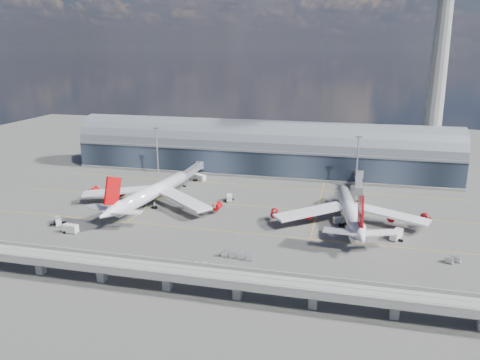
% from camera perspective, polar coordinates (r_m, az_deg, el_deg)
% --- Properties ---
extents(ground, '(500.00, 500.00, 0.00)m').
position_cam_1_polar(ground, '(181.77, -2.24, -4.99)').
color(ground, '#474744').
rests_on(ground, ground).
extents(taxi_lines, '(200.00, 80.12, 0.01)m').
position_cam_1_polar(taxi_lines, '(201.86, -0.52, -2.82)').
color(taxi_lines, gold).
rests_on(taxi_lines, ground).
extents(terminal, '(200.00, 30.00, 28.00)m').
position_cam_1_polar(terminal, '(251.50, 2.61, 3.59)').
color(terminal, '#1C2430').
rests_on(terminal, ground).
extents(control_tower, '(19.00, 19.00, 103.00)m').
position_cam_1_polar(control_tower, '(249.48, 22.93, 11.64)').
color(control_tower, gray).
rests_on(control_tower, ground).
extents(guideway, '(220.00, 8.50, 7.20)m').
position_cam_1_polar(guideway, '(132.10, -8.93, -11.03)').
color(guideway, gray).
rests_on(guideway, ground).
extents(floodlight_mast_left, '(3.00, 0.70, 25.70)m').
position_cam_1_polar(floodlight_mast_left, '(244.27, -10.06, 3.55)').
color(floodlight_mast_left, gray).
rests_on(floodlight_mast_left, ground).
extents(floodlight_mast_right, '(3.00, 0.70, 25.70)m').
position_cam_1_polar(floodlight_mast_right, '(224.13, 14.10, 2.21)').
color(floodlight_mast_right, gray).
rests_on(floodlight_mast_right, ground).
extents(airliner_left, '(63.23, 66.51, 20.27)m').
position_cam_1_polar(airliner_left, '(199.17, -10.96, -1.63)').
color(airliner_left, white).
rests_on(airliner_left, ground).
extents(airliner_right, '(59.72, 62.47, 19.84)m').
position_cam_1_polar(airliner_right, '(180.79, 13.26, -3.80)').
color(airliner_right, white).
rests_on(airliner_right, ground).
extents(jet_bridge_left, '(4.40, 28.00, 7.25)m').
position_cam_1_polar(jet_bridge_left, '(237.29, -5.73, 1.25)').
color(jet_bridge_left, gray).
rests_on(jet_bridge_left, ground).
extents(jet_bridge_right, '(4.40, 32.00, 7.25)m').
position_cam_1_polar(jet_bridge_right, '(222.54, 14.28, -0.15)').
color(jet_bridge_right, gray).
rests_on(jet_bridge_right, ground).
extents(service_truck_0, '(5.30, 5.95, 2.50)m').
position_cam_1_polar(service_truck_0, '(190.45, -21.28, -4.70)').
color(service_truck_0, beige).
rests_on(service_truck_0, ground).
extents(service_truck_1, '(5.56, 2.95, 3.16)m').
position_cam_1_polar(service_truck_1, '(180.34, -19.97, -5.61)').
color(service_truck_1, beige).
rests_on(service_truck_1, ground).
extents(service_truck_2, '(7.11, 5.25, 2.55)m').
position_cam_1_polar(service_truck_2, '(183.07, 12.36, -4.76)').
color(service_truck_2, beige).
rests_on(service_truck_2, ground).
extents(service_truck_3, '(4.92, 7.05, 3.18)m').
position_cam_1_polar(service_truck_3, '(173.26, 18.53, -6.33)').
color(service_truck_3, beige).
rests_on(service_truck_3, ground).
extents(service_truck_4, '(3.37, 5.30, 2.84)m').
position_cam_1_polar(service_truck_4, '(203.81, -1.29, -2.22)').
color(service_truck_4, beige).
rests_on(service_truck_4, ground).
extents(service_truck_5, '(7.06, 5.35, 3.21)m').
position_cam_1_polar(service_truck_5, '(236.10, -4.91, 0.31)').
color(service_truck_5, beige).
rests_on(service_truck_5, ground).
extents(cargo_train_0, '(8.78, 2.99, 1.45)m').
position_cam_1_polar(cargo_train_0, '(145.66, -5.70, -10.23)').
color(cargo_train_0, gray).
rests_on(cargo_train_0, ground).
extents(cargo_train_1, '(11.08, 2.83, 1.83)m').
position_cam_1_polar(cargo_train_1, '(150.34, -0.36, -9.20)').
color(cargo_train_1, gray).
rests_on(cargo_train_1, ground).
extents(cargo_train_2, '(5.49, 3.88, 1.80)m').
position_cam_1_polar(cargo_train_2, '(161.87, 24.55, -8.84)').
color(cargo_train_2, gray).
rests_on(cargo_train_2, ground).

